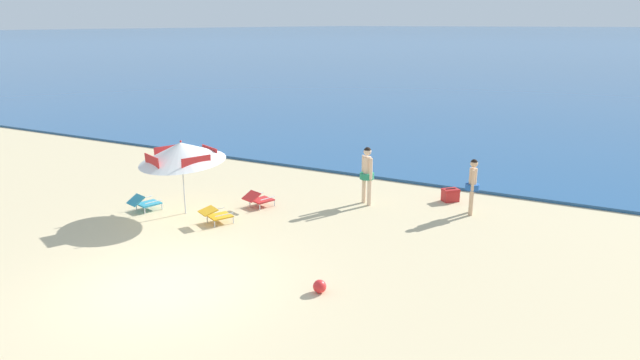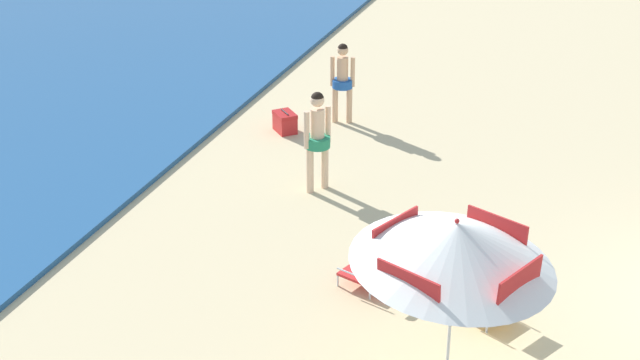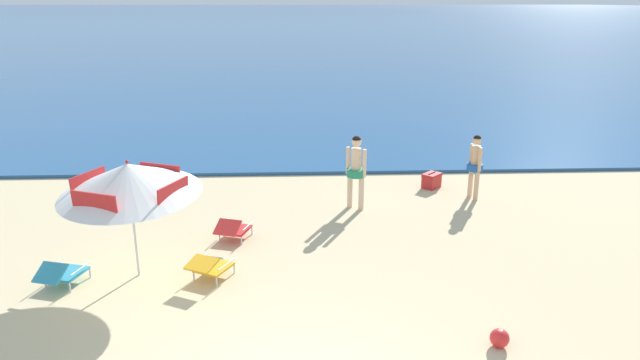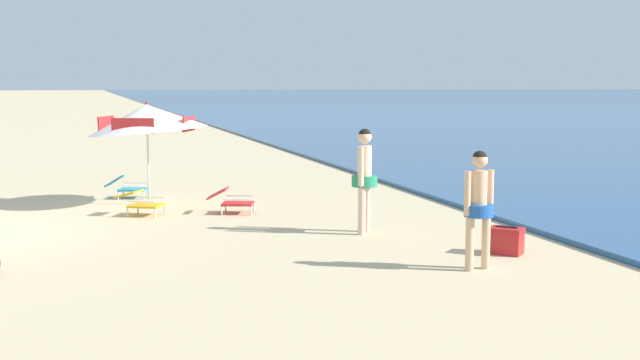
{
  "view_description": "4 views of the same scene",
  "coord_description": "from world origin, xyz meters",
  "px_view_note": "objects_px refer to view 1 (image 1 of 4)",
  "views": [
    {
      "loc": [
        7.98,
        -7.93,
        5.42
      ],
      "look_at": [
        0.36,
        6.32,
        0.82
      ],
      "focal_mm": 31.1,
      "sensor_mm": 36.0,
      "label": 1
    },
    {
      "loc": [
        -12.75,
        1.87,
        7.51
      ],
      "look_at": [
        0.11,
        6.56,
        0.93
      ],
      "focal_mm": 54.86,
      "sensor_mm": 36.0,
      "label": 2
    },
    {
      "loc": [
        0.12,
        -5.73,
        4.81
      ],
      "look_at": [
        0.71,
        7.43,
        0.64
      ],
      "focal_mm": 31.75,
      "sensor_mm": 36.0,
      "label": 3
    },
    {
      "loc": [
        14.59,
        2.63,
        2.54
      ],
      "look_at": [
        -1.05,
        7.08,
        0.63
      ],
      "focal_mm": 45.55,
      "sensor_mm": 36.0,
      "label": 4
    }
  ],
  "objects_px": {
    "beach_umbrella_striped_main": "(181,152)",
    "lounge_chair_beside_umbrella": "(144,202)",
    "person_standing_beside": "(367,171)",
    "beach_ball": "(320,286)",
    "lounge_chair_under_umbrella": "(258,199)",
    "person_standing_near_shore": "(473,183)",
    "cooler_box": "(450,195)",
    "lounge_chair_facing_sea": "(216,214)"
  },
  "relations": [
    {
      "from": "lounge_chair_facing_sea",
      "to": "person_standing_beside",
      "type": "distance_m",
      "value": 4.74
    },
    {
      "from": "person_standing_near_shore",
      "to": "beach_umbrella_striped_main",
      "type": "bearing_deg",
      "value": -152.1
    },
    {
      "from": "lounge_chair_under_umbrella",
      "to": "beach_ball",
      "type": "relative_size",
      "value": 3.56
    },
    {
      "from": "lounge_chair_under_umbrella",
      "to": "person_standing_beside",
      "type": "distance_m",
      "value": 3.41
    },
    {
      "from": "person_standing_beside",
      "to": "person_standing_near_shore",
      "type": "bearing_deg",
      "value": 11.01
    },
    {
      "from": "lounge_chair_beside_umbrella",
      "to": "cooler_box",
      "type": "distance_m",
      "value": 9.37
    },
    {
      "from": "lounge_chair_under_umbrella",
      "to": "person_standing_near_shore",
      "type": "distance_m",
      "value": 6.36
    },
    {
      "from": "beach_umbrella_striped_main",
      "to": "cooler_box",
      "type": "distance_m",
      "value": 8.31
    },
    {
      "from": "beach_ball",
      "to": "lounge_chair_under_umbrella",
      "type": "bearing_deg",
      "value": 136.72
    },
    {
      "from": "lounge_chair_under_umbrella",
      "to": "person_standing_beside",
      "type": "height_order",
      "value": "person_standing_beside"
    },
    {
      "from": "cooler_box",
      "to": "person_standing_near_shore",
      "type": "bearing_deg",
      "value": -46.63
    },
    {
      "from": "person_standing_near_shore",
      "to": "person_standing_beside",
      "type": "xyz_separation_m",
      "value": [
        -3.07,
        -0.6,
        0.09
      ]
    },
    {
      "from": "lounge_chair_beside_umbrella",
      "to": "person_standing_near_shore",
      "type": "relative_size",
      "value": 0.61
    },
    {
      "from": "person_standing_near_shore",
      "to": "person_standing_beside",
      "type": "distance_m",
      "value": 3.13
    },
    {
      "from": "cooler_box",
      "to": "lounge_chair_facing_sea",
      "type": "bearing_deg",
      "value": -135.72
    },
    {
      "from": "beach_umbrella_striped_main",
      "to": "person_standing_beside",
      "type": "height_order",
      "value": "beach_umbrella_striped_main"
    },
    {
      "from": "person_standing_near_shore",
      "to": "cooler_box",
      "type": "bearing_deg",
      "value": 133.37
    },
    {
      "from": "person_standing_near_shore",
      "to": "person_standing_beside",
      "type": "bearing_deg",
      "value": -168.99
    },
    {
      "from": "person_standing_near_shore",
      "to": "person_standing_beside",
      "type": "relative_size",
      "value": 0.92
    },
    {
      "from": "person_standing_near_shore",
      "to": "beach_ball",
      "type": "xyz_separation_m",
      "value": [
        -1.58,
        -6.45,
        -0.81
      ]
    },
    {
      "from": "person_standing_beside",
      "to": "cooler_box",
      "type": "height_order",
      "value": "person_standing_beside"
    },
    {
      "from": "lounge_chair_under_umbrella",
      "to": "person_standing_near_shore",
      "type": "relative_size",
      "value": 0.61
    },
    {
      "from": "cooler_box",
      "to": "lounge_chair_under_umbrella",
      "type": "bearing_deg",
      "value": -146.13
    },
    {
      "from": "lounge_chair_beside_umbrella",
      "to": "beach_ball",
      "type": "relative_size",
      "value": 3.55
    },
    {
      "from": "lounge_chair_under_umbrella",
      "to": "lounge_chair_beside_umbrella",
      "type": "relative_size",
      "value": 1.0
    },
    {
      "from": "lounge_chair_facing_sea",
      "to": "person_standing_near_shore",
      "type": "distance_m",
      "value": 7.4
    },
    {
      "from": "beach_umbrella_striped_main",
      "to": "lounge_chair_beside_umbrella",
      "type": "height_order",
      "value": "beach_umbrella_striped_main"
    },
    {
      "from": "person_standing_near_shore",
      "to": "cooler_box",
      "type": "height_order",
      "value": "person_standing_near_shore"
    },
    {
      "from": "beach_ball",
      "to": "cooler_box",
      "type": "bearing_deg",
      "value": 84.37
    },
    {
      "from": "lounge_chair_under_umbrella",
      "to": "person_standing_near_shore",
      "type": "height_order",
      "value": "person_standing_near_shore"
    },
    {
      "from": "lounge_chair_facing_sea",
      "to": "cooler_box",
      "type": "distance_m",
      "value": 7.29
    },
    {
      "from": "person_standing_near_shore",
      "to": "cooler_box",
      "type": "xyz_separation_m",
      "value": [
        -0.85,
        0.9,
        -0.75
      ]
    },
    {
      "from": "lounge_chair_beside_umbrella",
      "to": "person_standing_near_shore",
      "type": "xyz_separation_m",
      "value": [
        8.63,
        4.33,
        0.69
      ]
    },
    {
      "from": "lounge_chair_under_umbrella",
      "to": "lounge_chair_facing_sea",
      "type": "xyz_separation_m",
      "value": [
        -0.24,
        -1.74,
        0.01
      ]
    },
    {
      "from": "lounge_chair_facing_sea",
      "to": "beach_umbrella_striped_main",
      "type": "bearing_deg",
      "value": 168.97
    },
    {
      "from": "lounge_chair_beside_umbrella",
      "to": "beach_ball",
      "type": "xyz_separation_m",
      "value": [
        7.05,
        -2.12,
        -0.13
      ]
    },
    {
      "from": "beach_umbrella_striped_main",
      "to": "person_standing_beside",
      "type": "bearing_deg",
      "value": 37.45
    },
    {
      "from": "cooler_box",
      "to": "person_standing_beside",
      "type": "bearing_deg",
      "value": -145.97
    },
    {
      "from": "lounge_chair_beside_umbrella",
      "to": "cooler_box",
      "type": "relative_size",
      "value": 1.68
    },
    {
      "from": "lounge_chair_beside_umbrella",
      "to": "lounge_chair_facing_sea",
      "type": "height_order",
      "value": "lounge_chair_beside_umbrella"
    },
    {
      "from": "lounge_chair_under_umbrella",
      "to": "beach_ball",
      "type": "height_order",
      "value": "lounge_chair_under_umbrella"
    },
    {
      "from": "beach_umbrella_striped_main",
      "to": "lounge_chair_under_umbrella",
      "type": "bearing_deg",
      "value": 43.15
    }
  ]
}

